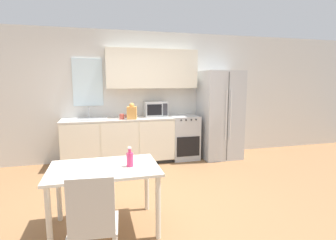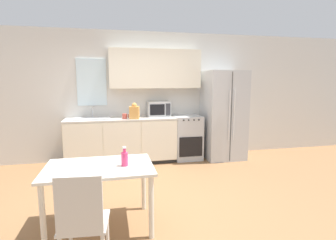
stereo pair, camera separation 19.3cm
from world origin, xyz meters
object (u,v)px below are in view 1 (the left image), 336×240
object	(u,v)px
oven_range	(184,137)
drink_bottle	(130,159)
refrigerator	(219,115)
dining_chair_near	(93,220)
dining_table	(104,176)
microwave	(156,109)
coffee_mug	(122,117)

from	to	relation	value
oven_range	drink_bottle	bearing A→B (deg)	-120.42
refrigerator	dining_chair_near	distance (m)	4.09
dining_table	dining_chair_near	size ratio (longest dim) A/B	1.27
microwave	drink_bottle	bearing A→B (deg)	-108.31
microwave	dining_chair_near	bearing A→B (deg)	-110.70
dining_table	microwave	bearing A→B (deg)	65.91
microwave	refrigerator	bearing A→B (deg)	-8.18
oven_range	dining_chair_near	size ratio (longest dim) A/B	1.01
coffee_mug	drink_bottle	world-z (taller)	coffee_mug
refrigerator	coffee_mug	world-z (taller)	refrigerator
oven_range	dining_table	xyz separation A→B (m)	(-1.73, -2.42, 0.16)
refrigerator	dining_chair_near	xyz separation A→B (m)	(-2.63, -3.11, -0.41)
refrigerator	dining_table	distance (m)	3.45
dining_table	oven_range	bearing A→B (deg)	54.48
coffee_mug	dining_chair_near	world-z (taller)	coffee_mug
oven_range	refrigerator	world-z (taller)	refrigerator
microwave	drink_bottle	world-z (taller)	microwave
oven_range	microwave	xyz separation A→B (m)	(-0.60, 0.11, 0.62)
microwave	dining_table	bearing A→B (deg)	-114.09
dining_table	dining_chair_near	bearing A→B (deg)	-98.49
dining_table	dining_chair_near	xyz separation A→B (m)	(-0.11, -0.77, -0.09)
microwave	dining_chair_near	distance (m)	3.57
dining_table	dining_chair_near	world-z (taller)	dining_chair_near
microwave	coffee_mug	world-z (taller)	microwave
dining_table	dining_chair_near	distance (m)	0.78
refrigerator	drink_bottle	distance (m)	3.27
coffee_mug	microwave	bearing A→B (deg)	19.39
drink_bottle	microwave	bearing A→B (deg)	71.69
oven_range	coffee_mug	world-z (taller)	coffee_mug
oven_range	drink_bottle	distance (m)	2.89
coffee_mug	dining_chair_near	size ratio (longest dim) A/B	0.14
oven_range	coffee_mug	size ratio (longest dim) A/B	7.25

